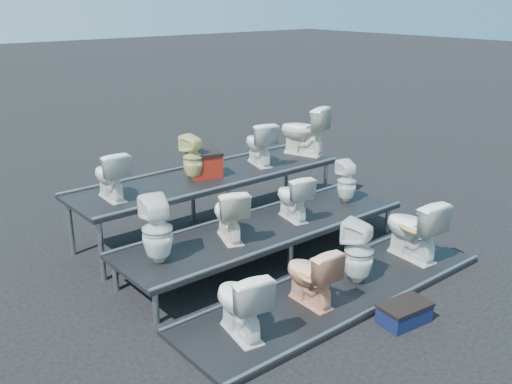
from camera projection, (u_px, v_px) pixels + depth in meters
ground at (266, 258)px, 7.76m from camera, size 80.00×80.00×0.00m
tier_front at (337, 292)px, 6.80m from camera, size 4.20×1.20×0.06m
tier_mid at (266, 243)px, 7.69m from camera, size 4.20×1.20×0.46m
tier_back at (210, 203)px, 8.57m from camera, size 4.20×1.20×0.86m
toilet_0 at (240, 302)px, 5.80m from camera, size 0.55×0.80×0.75m
toilet_1 at (311, 275)px, 6.41m from camera, size 0.43×0.71×0.71m
toilet_2 at (359, 252)px, 6.88m from camera, size 0.45×0.45×0.79m
toilet_3 at (413, 228)px, 7.52m from camera, size 0.56×0.87×0.84m
toilet_4 at (157, 230)px, 6.50m from camera, size 0.43×0.44×0.79m
toilet_5 at (229, 213)px, 7.13m from camera, size 0.60×0.76×0.69m
toilet_6 at (293, 197)px, 7.79m from camera, size 0.48×0.69×0.64m
toilet_7 at (347, 181)px, 8.45m from camera, size 0.36×0.36×0.63m
toilet_8 at (110, 175)px, 7.38m from camera, size 0.40×0.65×0.64m
toilet_9 at (193, 158)px, 8.15m from camera, size 0.35×0.36×0.66m
toilet_10 at (259, 143)px, 8.89m from camera, size 0.56×0.75×0.69m
toilet_11 at (303, 130)px, 9.44m from camera, size 0.69×0.90×0.81m
red_crate at (205, 166)px, 8.35m from camera, size 0.52×0.46×0.32m
step_stool at (404, 314)px, 6.21m from camera, size 0.58×0.39×0.20m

